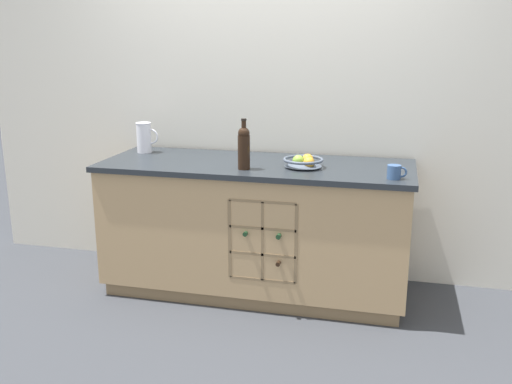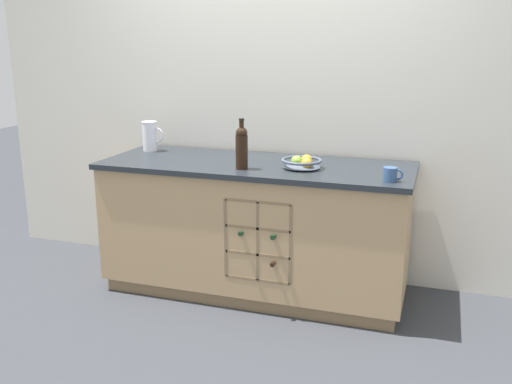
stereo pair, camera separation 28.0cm
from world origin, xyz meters
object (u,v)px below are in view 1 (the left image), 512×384
Objects in this scene: standing_wine_bottle at (244,147)px; fruit_bowl at (304,161)px; ceramic_mug at (395,172)px; white_pitcher at (144,137)px.

fruit_bowl is at bearing 20.72° from standing_wine_bottle.
fruit_bowl is at bearing 162.46° from ceramic_mug.
fruit_bowl is 1.19m from white_pitcher.
fruit_bowl is 0.81× the size of standing_wine_bottle.
fruit_bowl is 0.39m from standing_wine_bottle.
ceramic_mug is (0.55, -0.18, 0.00)m from fruit_bowl.
standing_wine_bottle is (-0.35, -0.13, 0.10)m from fruit_bowl.
white_pitcher reaches higher than ceramic_mug.
ceramic_mug is at bearing -13.01° from white_pitcher.
standing_wine_bottle is at bearing -23.39° from white_pitcher.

